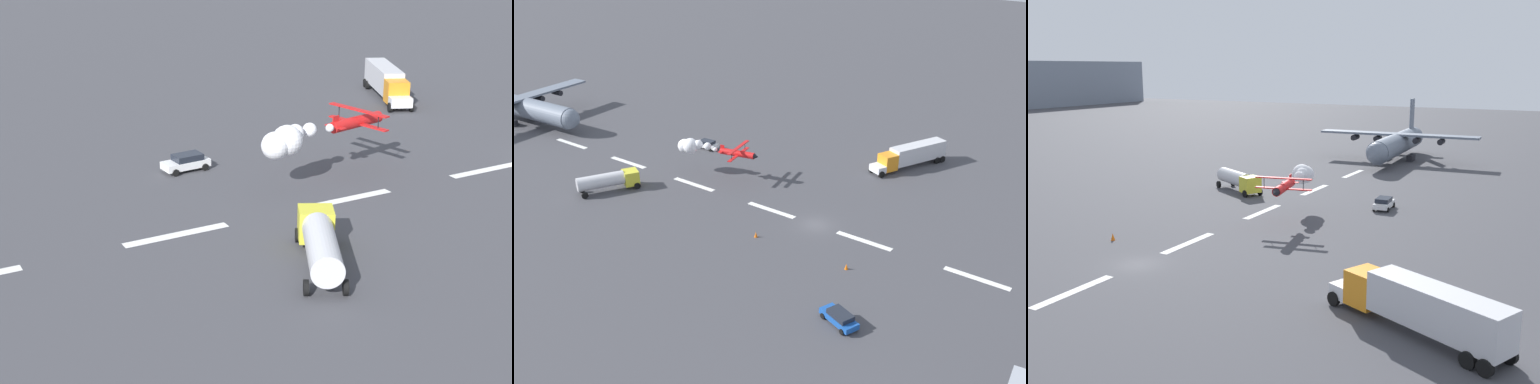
% 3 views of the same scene
% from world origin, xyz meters
% --- Properties ---
extents(ground_plane, '(440.00, 440.00, 0.00)m').
position_xyz_m(ground_plane, '(0.00, 0.00, 0.00)').
color(ground_plane, '#424247').
rests_on(ground_plane, ground).
extents(runway_stripe_4, '(8.00, 0.90, 0.01)m').
position_xyz_m(runway_stripe_4, '(-7.50, 0.00, 0.01)').
color(runway_stripe_4, white).
rests_on(runway_stripe_4, ground).
extents(runway_stripe_5, '(8.00, 0.90, 0.01)m').
position_xyz_m(runway_stripe_5, '(7.50, 0.00, 0.01)').
color(runway_stripe_5, white).
rests_on(runway_stripe_5, ground).
extents(runway_stripe_6, '(8.00, 0.90, 0.01)m').
position_xyz_m(runway_stripe_6, '(22.49, 0.00, 0.01)').
color(runway_stripe_6, white).
rests_on(runway_stripe_6, ground).
extents(runway_stripe_7, '(8.00, 0.90, 0.01)m').
position_xyz_m(runway_stripe_7, '(37.49, 0.00, 0.01)').
color(runway_stripe_7, white).
rests_on(runway_stripe_7, ground).
extents(runway_stripe_8, '(8.00, 0.90, 0.01)m').
position_xyz_m(runway_stripe_8, '(52.48, 0.00, 0.01)').
color(runway_stripe_8, white).
rests_on(runway_stripe_8, ground).
extents(cargo_transport_plane, '(28.96, 30.31, 11.27)m').
position_xyz_m(cargo_transport_plane, '(68.44, -2.16, 3.39)').
color(cargo_transport_plane, slate).
rests_on(cargo_transport_plane, ground).
extents(stunt_biplane_red, '(14.07, 6.50, 2.61)m').
position_xyz_m(stunt_biplane_red, '(24.66, -4.02, 4.48)').
color(stunt_biplane_red, red).
extents(semi_truck_orange, '(8.40, 14.11, 3.70)m').
position_xyz_m(semi_truck_orange, '(-1.86, -26.54, 2.12)').
color(semi_truck_orange, silver).
rests_on(semi_truck_orange, ground).
extents(fuel_tanker_truck, '(6.59, 9.27, 2.90)m').
position_xyz_m(fuel_tanker_truck, '(31.33, 9.24, 1.74)').
color(fuel_tanker_truck, yellow).
rests_on(fuel_tanker_truck, ground).
extents(followme_car_yellow, '(4.30, 2.27, 1.52)m').
position_xyz_m(followme_car_yellow, '(31.02, -12.80, 0.81)').
color(followme_car_yellow, white).
rests_on(followme_car_yellow, ground).
extents(traffic_cone_far, '(0.44, 0.44, 0.75)m').
position_xyz_m(traffic_cone_far, '(4.56, 7.53, 0.38)').
color(traffic_cone_far, orange).
rests_on(traffic_cone_far, ground).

